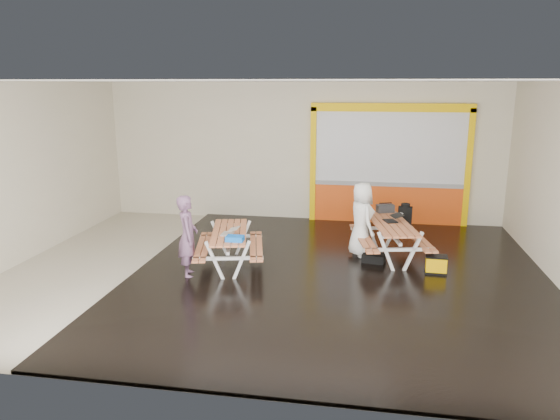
% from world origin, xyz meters
% --- Properties ---
extents(room, '(10.02, 8.02, 3.52)m').
position_xyz_m(room, '(0.00, 0.00, 1.75)').
color(room, '#B8AE9C').
rests_on(room, ground).
extents(deck, '(7.50, 7.98, 0.05)m').
position_xyz_m(deck, '(1.25, 0.00, 0.03)').
color(deck, black).
rests_on(deck, room).
extents(kiosk, '(3.88, 0.16, 3.00)m').
position_xyz_m(kiosk, '(2.20, 3.93, 1.44)').
color(kiosk, '#E34D12').
rests_on(kiosk, room).
extents(picnic_table_left, '(1.61, 2.06, 0.73)m').
position_xyz_m(picnic_table_left, '(-0.84, 0.12, 0.57)').
color(picnic_table_left, '#CB764B').
rests_on(picnic_table_left, deck).
extents(picnic_table_right, '(1.68, 2.17, 0.78)m').
position_xyz_m(picnic_table_right, '(2.19, 1.13, 0.60)').
color(picnic_table_right, '#CB764B').
rests_on(picnic_table_right, deck).
extents(person_left, '(0.53, 0.64, 1.52)m').
position_xyz_m(person_left, '(-1.46, -0.46, 0.77)').
color(person_left, '#6E4B6A').
rests_on(person_left, deck).
extents(person_right, '(0.75, 0.87, 1.49)m').
position_xyz_m(person_right, '(1.61, 1.15, 0.81)').
color(person_right, white).
rests_on(person_right, deck).
extents(laptop_left, '(0.33, 0.30, 0.14)m').
position_xyz_m(laptop_left, '(-0.78, -0.08, 0.78)').
color(laptop_left, silver).
rests_on(laptop_left, picnic_table_left).
extents(laptop_right, '(0.43, 0.41, 0.15)m').
position_xyz_m(laptop_right, '(2.23, 1.23, 0.83)').
color(laptop_right, black).
rests_on(laptop_right, picnic_table_right).
extents(blue_pouch, '(0.31, 0.22, 0.09)m').
position_xyz_m(blue_pouch, '(-0.58, -0.46, 0.78)').
color(blue_pouch, blue).
rests_on(blue_pouch, picnic_table_left).
extents(toolbox, '(0.40, 0.29, 0.21)m').
position_xyz_m(toolbox, '(2.10, 1.99, 0.86)').
color(toolbox, black).
rests_on(toolbox, picnic_table_right).
extents(backpack, '(0.31, 0.22, 0.49)m').
position_xyz_m(backpack, '(2.53, 2.11, 0.71)').
color(backpack, black).
rests_on(backpack, picnic_table_right).
extents(dark_case, '(0.48, 0.39, 0.16)m').
position_xyz_m(dark_case, '(1.88, 0.82, 0.13)').
color(dark_case, black).
rests_on(dark_case, deck).
extents(fluke_bag, '(0.40, 0.27, 0.34)m').
position_xyz_m(fluke_bag, '(3.01, 0.38, 0.21)').
color(fluke_bag, black).
rests_on(fluke_bag, deck).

